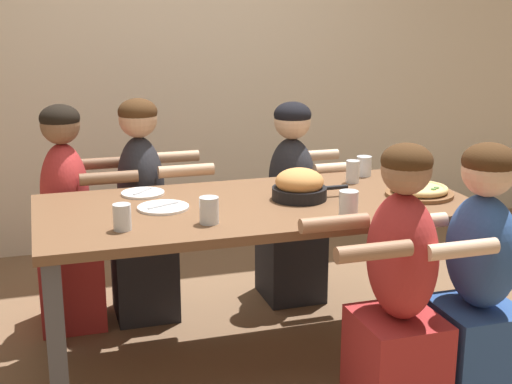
{
  "coord_description": "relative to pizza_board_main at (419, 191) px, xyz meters",
  "views": [
    {
      "loc": [
        -0.91,
        -2.92,
        1.63
      ],
      "look_at": [
        0.0,
        0.0,
        0.82
      ],
      "focal_mm": 50.0,
      "sensor_mm": 36.0,
      "label": 1
    }
  ],
  "objects": [
    {
      "name": "drinking_glass_c",
      "position": [
        -0.19,
        0.33,
        0.03
      ],
      "size": [
        0.07,
        0.07,
        0.11
      ],
      "color": "silver",
      "rests_on": "dining_table"
    },
    {
      "name": "empty_plate_a",
      "position": [
        -1.22,
        0.41,
        -0.02
      ],
      "size": [
        0.2,
        0.2,
        0.02
      ],
      "color": "white",
      "rests_on": "dining_table"
    },
    {
      "name": "diner_far_midleft",
      "position": [
        -1.17,
        0.77,
        -0.25
      ],
      "size": [
        0.51,
        0.4,
        1.17
      ],
      "rotation": [
        0.0,
        0.0,
        -1.57
      ],
      "color": "#232328",
      "rests_on": "ground"
    },
    {
      "name": "diner_near_right",
      "position": [
        -0.04,
        -0.55,
        -0.27
      ],
      "size": [
        0.51,
        0.4,
        1.12
      ],
      "rotation": [
        0.0,
        0.0,
        1.57
      ],
      "color": "#2D5193",
      "rests_on": "ground"
    },
    {
      "name": "drinking_glass_d",
      "position": [
        -0.07,
        0.44,
        0.03
      ],
      "size": [
        0.08,
        0.08,
        0.1
      ],
      "color": "silver",
      "rests_on": "dining_table"
    },
    {
      "name": "diner_far_left",
      "position": [
        -1.55,
        0.77,
        -0.26
      ],
      "size": [
        0.51,
        0.4,
        1.15
      ],
      "rotation": [
        0.0,
        0.0,
        -1.57
      ],
      "color": "#B22D2D",
      "rests_on": "ground"
    },
    {
      "name": "drinking_glass_e",
      "position": [
        -1.37,
        -0.11,
        0.02
      ],
      "size": [
        0.07,
        0.07,
        0.1
      ],
      "color": "silver",
      "rests_on": "dining_table"
    },
    {
      "name": "drinking_glass_a",
      "position": [
        -1.03,
        -0.12,
        0.02
      ],
      "size": [
        0.08,
        0.08,
        0.11
      ],
      "color": "silver",
      "rests_on": "dining_table"
    },
    {
      "name": "drinking_glass_b",
      "position": [
        -0.46,
        -0.22,
        0.03
      ],
      "size": [
        0.08,
        0.08,
        0.12
      ],
      "color": "silver",
      "rests_on": "dining_table"
    },
    {
      "name": "ground_plane",
      "position": [
        -0.76,
        0.11,
        -0.79
      ],
      "size": [
        18.0,
        18.0,
        0.0
      ],
      "primitive_type": "plane",
      "color": "brown",
      "rests_on": "ground"
    },
    {
      "name": "empty_plate_b",
      "position": [
        -1.17,
        0.14,
        -0.02
      ],
      "size": [
        0.22,
        0.22,
        0.02
      ],
      "color": "white",
      "rests_on": "dining_table"
    },
    {
      "name": "diner_near_midright",
      "position": [
        -0.39,
        -0.55,
        -0.27
      ],
      "size": [
        0.51,
        0.4,
        1.14
      ],
      "rotation": [
        0.0,
        0.0,
        1.57
      ],
      "color": "#B22D2D",
      "rests_on": "ground"
    },
    {
      "name": "skillet_bowl",
      "position": [
        -0.55,
        0.11,
        0.04
      ],
      "size": [
        0.36,
        0.25,
        0.14
      ],
      "color": "black",
      "rests_on": "dining_table"
    },
    {
      "name": "dining_table",
      "position": [
        -0.76,
        0.11,
        -0.11
      ],
      "size": [
        1.92,
        0.88,
        0.77
      ],
      "color": "brown",
      "rests_on": "ground"
    },
    {
      "name": "pizza_board_main",
      "position": [
        0.0,
        0.0,
        0.0
      ],
      "size": [
        0.31,
        0.31,
        0.05
      ],
      "color": "brown",
      "rests_on": "dining_table"
    },
    {
      "name": "diner_far_midright",
      "position": [
        -0.34,
        0.77,
        -0.27
      ],
      "size": [
        0.51,
        0.4,
        1.12
      ],
      "rotation": [
        0.0,
        0.0,
        -1.57
      ],
      "color": "#232328",
      "rests_on": "ground"
    },
    {
      "name": "restaurant_back_panel",
      "position": [
        -0.76,
        1.97,
        0.81
      ],
      "size": [
        10.0,
        0.06,
        3.2
      ],
      "primitive_type": "cube",
      "color": "beige",
      "rests_on": "ground"
    }
  ]
}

